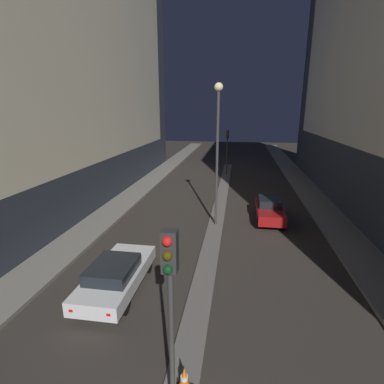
{
  "coord_description": "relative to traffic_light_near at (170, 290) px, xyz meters",
  "views": [
    {
      "loc": [
        1.27,
        -2.68,
        7.3
      ],
      "look_at": [
        -2.47,
        21.3,
        0.5
      ],
      "focal_mm": 28.0,
      "sensor_mm": 36.0,
      "label": 1
    }
  ],
  "objects": [
    {
      "name": "traffic_light_mid",
      "position": [
        0.0,
        28.0,
        0.0
      ],
      "size": [
        0.32,
        0.42,
        4.9
      ],
      "color": "#383838",
      "rests_on": "median_strip"
    },
    {
      "name": "traffic_cone_far",
      "position": [
        0.12,
        0.85,
        -3.21
      ],
      "size": [
        0.44,
        0.44,
        0.75
      ],
      "color": "black",
      "rests_on": "median_strip"
    },
    {
      "name": "car_left_lane",
      "position": [
        -3.49,
        5.05,
        -2.97
      ],
      "size": [
        1.95,
        4.78,
        1.37
      ],
      "color": "silver",
      "rests_on": "ground"
    },
    {
      "name": "car_right_lane",
      "position": [
        3.49,
        14.26,
        -2.92
      ],
      "size": [
        1.7,
        4.05,
        1.5
      ],
      "color": "maroon",
      "rests_on": "ground"
    },
    {
      "name": "median_strip",
      "position": [
        0.0,
        16.42,
        -3.63
      ],
      "size": [
        0.96,
        35.97,
        0.1
      ],
      "color": "#66605B",
      "rests_on": "ground"
    },
    {
      "name": "building_left",
      "position": [
        -11.74,
        16.39,
        6.65
      ],
      "size": [
        6.01,
        37.91,
        20.66
      ],
      "color": "#2D333D",
      "rests_on": "ground"
    },
    {
      "name": "traffic_light_near",
      "position": [
        0.0,
        0.0,
        0.0
      ],
      "size": [
        0.32,
        0.42,
        4.9
      ],
      "color": "#383838",
      "rests_on": "median_strip"
    },
    {
      "name": "street_lamp",
      "position": [
        0.0,
        12.78,
        2.16
      ],
      "size": [
        0.51,
        0.51,
        8.62
      ],
      "color": "#383838",
      "rests_on": "median_strip"
    }
  ]
}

